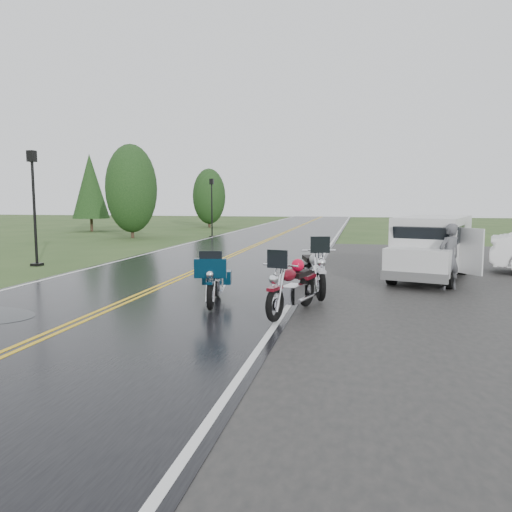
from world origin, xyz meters
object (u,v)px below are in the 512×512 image
at_px(lamp_post_far_left, 212,208).
at_px(motorcycle_red, 275,290).
at_px(person_at_van, 449,258).
at_px(lamp_post_near_left, 34,208).
at_px(motorcycle_teal, 210,284).
at_px(motorcycle_silver, 321,272).
at_px(van_white, 393,251).

bearing_deg(lamp_post_far_left, motorcycle_red, -70.06).
relative_size(person_at_van, lamp_post_near_left, 0.42).
xyz_separation_m(motorcycle_teal, motorcycle_silver, (2.21, 1.42, 0.10)).
bearing_deg(van_white, lamp_post_near_left, -170.45).
xyz_separation_m(van_white, lamp_post_near_left, (-12.40, 1.62, 1.12)).
relative_size(motorcycle_silver, person_at_van, 1.43).
xyz_separation_m(motorcycle_red, lamp_post_near_left, (-9.93, 6.70, 1.41)).
bearing_deg(motorcycle_silver, van_white, 43.48).
height_order(motorcycle_silver, person_at_van, person_at_van).
relative_size(motorcycle_red, motorcycle_silver, 0.93).
relative_size(person_at_van, lamp_post_far_left, 0.47).
distance_m(van_white, person_at_van, 1.50).
bearing_deg(van_white, lamp_post_far_left, 139.16).
distance_m(motorcycle_teal, van_white, 5.92).
xyz_separation_m(motorcycle_teal, lamp_post_far_left, (-6.21, 20.56, 1.24)).
xyz_separation_m(motorcycle_red, person_at_van, (3.87, 4.56, 0.19)).
distance_m(motorcycle_red, motorcycle_silver, 2.25).
xyz_separation_m(motorcycle_silver, van_white, (1.77, 2.95, 0.23)).
distance_m(person_at_van, lamp_post_near_left, 14.02).
height_order(motorcycle_silver, lamp_post_far_left, lamp_post_far_left).
xyz_separation_m(motorcycle_red, motorcycle_silver, (0.70, 2.13, 0.05)).
bearing_deg(motorcycle_red, motorcycle_silver, 86.66).
bearing_deg(person_at_van, van_white, -54.56).
height_order(lamp_post_near_left, lamp_post_far_left, lamp_post_near_left).
height_order(motorcycle_teal, lamp_post_near_left, lamp_post_near_left).
xyz_separation_m(person_at_van, lamp_post_near_left, (-13.80, 2.14, 1.22)).
xyz_separation_m(motorcycle_red, motorcycle_teal, (-1.51, 0.71, -0.05)).
distance_m(motorcycle_teal, lamp_post_near_left, 10.43).
xyz_separation_m(motorcycle_teal, van_white, (3.98, 4.37, 0.33)).
bearing_deg(person_at_van, motorcycle_teal, 1.54).
bearing_deg(motorcycle_silver, motorcycle_red, -123.77).
relative_size(motorcycle_silver, van_white, 0.51).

